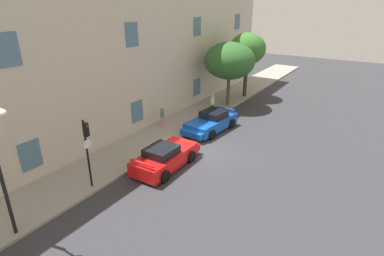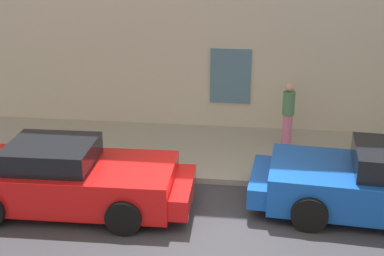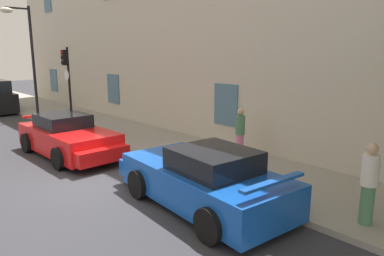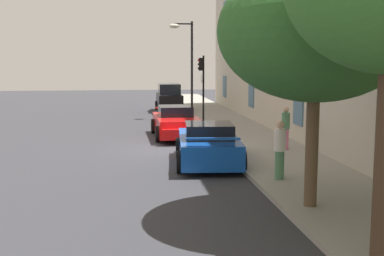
{
  "view_description": "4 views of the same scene",
  "coord_description": "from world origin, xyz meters",
  "px_view_note": "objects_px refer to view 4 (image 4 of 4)",
  "views": [
    {
      "loc": [
        -15.18,
        -9.1,
        8.77
      ],
      "look_at": [
        -0.32,
        0.46,
        1.51
      ],
      "focal_mm": 28.99,
      "sensor_mm": 36.0,
      "label": 1
    },
    {
      "loc": [
        0.66,
        -8.61,
        5.32
      ],
      "look_at": [
        -0.63,
        1.85,
        1.34
      ],
      "focal_mm": 49.19,
      "sensor_mm": 36.0,
      "label": 2
    },
    {
      "loc": [
        8.67,
        -4.31,
        3.44
      ],
      "look_at": [
        1.4,
        2.3,
        1.37
      ],
      "focal_mm": 33.56,
      "sensor_mm": 36.0,
      "label": 3
    },
    {
      "loc": [
        19.67,
        -1.57,
        3.45
      ],
      "look_at": [
        0.62,
        0.83,
        0.88
      ],
      "focal_mm": 47.53,
      "sensor_mm": 36.0,
      "label": 4
    }
  ],
  "objects_px": {
    "sportscar_red_lead": "(177,124)",
    "pedestrian_admiring": "(286,127)",
    "traffic_light": "(202,77)",
    "sportscar_yellow_flank": "(208,145)",
    "street_lamp": "(185,51)",
    "tree_midblock": "(315,32)",
    "hatchback_parked": "(169,99)",
    "pedestrian_strolling": "(280,149)"
  },
  "relations": [
    {
      "from": "pedestrian_strolling",
      "to": "pedestrian_admiring",
      "type": "bearing_deg",
      "value": 160.6
    },
    {
      "from": "sportscar_yellow_flank",
      "to": "street_lamp",
      "type": "xyz_separation_m",
      "value": [
        -13.69,
        0.75,
        3.38
      ]
    },
    {
      "from": "tree_midblock",
      "to": "street_lamp",
      "type": "distance_m",
      "value": 19.47
    },
    {
      "from": "hatchback_parked",
      "to": "traffic_light",
      "type": "height_order",
      "value": "traffic_light"
    },
    {
      "from": "sportscar_yellow_flank",
      "to": "pedestrian_admiring",
      "type": "distance_m",
      "value": 3.52
    },
    {
      "from": "hatchback_parked",
      "to": "pedestrian_strolling",
      "type": "xyz_separation_m",
      "value": [
        20.67,
        1.43,
        0.14
      ]
    },
    {
      "from": "sportscar_red_lead",
      "to": "pedestrian_admiring",
      "type": "height_order",
      "value": "pedestrian_admiring"
    },
    {
      "from": "hatchback_parked",
      "to": "pedestrian_strolling",
      "type": "height_order",
      "value": "hatchback_parked"
    },
    {
      "from": "sportscar_yellow_flank",
      "to": "tree_midblock",
      "type": "relative_size",
      "value": 0.87
    },
    {
      "from": "sportscar_yellow_flank",
      "to": "street_lamp",
      "type": "relative_size",
      "value": 0.86
    },
    {
      "from": "tree_midblock",
      "to": "pedestrian_strolling",
      "type": "height_order",
      "value": "tree_midblock"
    },
    {
      "from": "sportscar_yellow_flank",
      "to": "hatchback_parked",
      "type": "relative_size",
      "value": 1.23
    },
    {
      "from": "traffic_light",
      "to": "street_lamp",
      "type": "bearing_deg",
      "value": -173.37
    },
    {
      "from": "pedestrian_strolling",
      "to": "tree_midblock",
      "type": "bearing_deg",
      "value": -1.71
    },
    {
      "from": "sportscar_yellow_flank",
      "to": "traffic_light",
      "type": "xyz_separation_m",
      "value": [
        -9.73,
        1.21,
        1.94
      ]
    },
    {
      "from": "traffic_light",
      "to": "tree_midblock",
      "type": "bearing_deg",
      "value": 0.93
    },
    {
      "from": "hatchback_parked",
      "to": "pedestrian_admiring",
      "type": "relative_size",
      "value": 2.42
    },
    {
      "from": "traffic_light",
      "to": "pedestrian_strolling",
      "type": "bearing_deg",
      "value": 1.48
    },
    {
      "from": "street_lamp",
      "to": "pedestrian_strolling",
      "type": "distance_m",
      "value": 17.08
    },
    {
      "from": "hatchback_parked",
      "to": "street_lamp",
      "type": "relative_size",
      "value": 0.7
    },
    {
      "from": "traffic_light",
      "to": "sportscar_yellow_flank",
      "type": "bearing_deg",
      "value": -7.1
    },
    {
      "from": "sportscar_red_lead",
      "to": "sportscar_yellow_flank",
      "type": "bearing_deg",
      "value": 4.92
    },
    {
      "from": "sportscar_red_lead",
      "to": "pedestrian_admiring",
      "type": "relative_size",
      "value": 2.89
    },
    {
      "from": "hatchback_parked",
      "to": "tree_midblock",
      "type": "height_order",
      "value": "tree_midblock"
    },
    {
      "from": "tree_midblock",
      "to": "traffic_light",
      "type": "height_order",
      "value": "tree_midblock"
    },
    {
      "from": "street_lamp",
      "to": "pedestrian_strolling",
      "type": "height_order",
      "value": "street_lamp"
    },
    {
      "from": "street_lamp",
      "to": "pedestrian_admiring",
      "type": "distance_m",
      "value": 12.79
    },
    {
      "from": "street_lamp",
      "to": "hatchback_parked",
      "type": "bearing_deg",
      "value": -170.61
    },
    {
      "from": "sportscar_yellow_flank",
      "to": "hatchback_parked",
      "type": "height_order",
      "value": "hatchback_parked"
    },
    {
      "from": "sportscar_red_lead",
      "to": "traffic_light",
      "type": "distance_m",
      "value": 4.67
    },
    {
      "from": "tree_midblock",
      "to": "sportscar_yellow_flank",
      "type": "bearing_deg",
      "value": -165.75
    },
    {
      "from": "sportscar_yellow_flank",
      "to": "pedestrian_admiring",
      "type": "height_order",
      "value": "pedestrian_admiring"
    },
    {
      "from": "hatchback_parked",
      "to": "traffic_light",
      "type": "xyz_separation_m",
      "value": [
        7.84,
        1.1,
        1.71
      ]
    },
    {
      "from": "sportscar_yellow_flank",
      "to": "hatchback_parked",
      "type": "distance_m",
      "value": 17.57
    },
    {
      "from": "street_lamp",
      "to": "pedestrian_strolling",
      "type": "xyz_separation_m",
      "value": [
        16.79,
        0.79,
        -3.02
      ]
    },
    {
      "from": "sportscar_red_lead",
      "to": "hatchback_parked",
      "type": "distance_m",
      "value": 11.74
    },
    {
      "from": "sportscar_red_lead",
      "to": "street_lamp",
      "type": "xyz_separation_m",
      "value": [
        -7.85,
        1.25,
        3.39
      ]
    },
    {
      "from": "sportscar_red_lead",
      "to": "traffic_light",
      "type": "bearing_deg",
      "value": 156.18
    },
    {
      "from": "tree_midblock",
      "to": "pedestrian_strolling",
      "type": "bearing_deg",
      "value": 178.29
    },
    {
      "from": "hatchback_parked",
      "to": "pedestrian_admiring",
      "type": "xyz_separation_m",
      "value": [
        16.07,
        3.05,
        0.13
      ]
    },
    {
      "from": "traffic_light",
      "to": "hatchback_parked",
      "type": "bearing_deg",
      "value": -172.0
    },
    {
      "from": "street_lamp",
      "to": "tree_midblock",
      "type": "bearing_deg",
      "value": 2.1
    }
  ]
}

